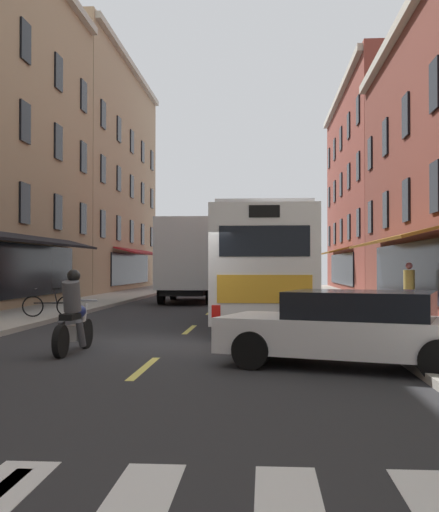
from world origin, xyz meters
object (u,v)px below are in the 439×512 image
object	(u,v)px
transit_bus	(266,266)
sedan_near	(205,282)
sedan_mid	(353,328)
pedestrian_mid	(409,288)
motorcycle_rider	(74,317)
bicycle_near	(50,305)
box_truck	(189,261)

from	to	relation	value
transit_bus	sedan_near	bearing A→B (deg)	100.61
sedan_mid	pedestrian_mid	bearing A→B (deg)	72.35
sedan_mid	motorcycle_rider	bearing A→B (deg)	165.23
sedan_mid	transit_bus	bearing A→B (deg)	98.64
sedan_near	bicycle_near	world-z (taller)	sedan_near
motorcycle_rider	sedan_near	bearing A→B (deg)	90.22
transit_bus	sedan_mid	bearing A→B (deg)	-81.36
bicycle_near	pedestrian_mid	distance (m)	11.59
motorcycle_rider	pedestrian_mid	size ratio (longest dim) A/B	1.21
transit_bus	box_truck	size ratio (longest dim) A/B	1.76
sedan_near	bicycle_near	xyz separation A→B (m)	(-2.83, -22.12, -0.18)
bicycle_near	motorcycle_rider	bearing A→B (deg)	-67.51
motorcycle_rider	bicycle_near	distance (m)	7.70
transit_bus	sedan_near	size ratio (longest dim) A/B	2.64
transit_bus	box_truck	bearing A→B (deg)	110.92
sedan_near	bicycle_near	distance (m)	22.30
transit_bus	bicycle_near	xyz separation A→B (m)	(-6.77, -1.10, -1.24)
transit_bus	box_truck	xyz separation A→B (m)	(-3.64, 9.53, 0.25)
sedan_mid	motorcycle_rider	size ratio (longest dim) A/B	2.28
pedestrian_mid	motorcycle_rider	bearing A→B (deg)	91.39
sedan_near	box_truck	bearing A→B (deg)	-88.54
sedan_near	sedan_mid	xyz separation A→B (m)	(5.40, -30.63, -0.02)
motorcycle_rider	bicycle_near	world-z (taller)	motorcycle_rider
sedan_mid	pedestrian_mid	distance (m)	10.65
transit_bus	motorcycle_rider	size ratio (longest dim) A/B	5.99
box_truck	pedestrian_mid	world-z (taller)	box_truck
transit_bus	pedestrian_mid	distance (m)	4.78
bicycle_near	pedestrian_mid	xyz separation A→B (m)	(11.46, 1.64, 0.52)
box_truck	motorcycle_rider	bearing A→B (deg)	-90.58
sedan_near	sedan_mid	bearing A→B (deg)	-80.01
transit_bus	motorcycle_rider	bearing A→B (deg)	-114.94
box_truck	bicycle_near	world-z (taller)	box_truck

